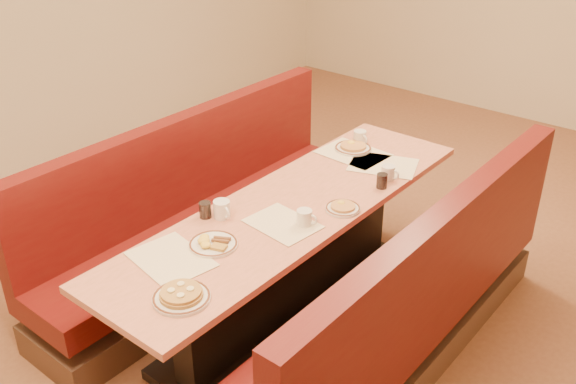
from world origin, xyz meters
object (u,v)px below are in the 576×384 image
Objects in this scene: booth_left at (205,222)px; coffee_mug_c at (389,173)px; diner_table at (293,261)px; soda_tumbler_near at (205,210)px; coffee_mug_b at (222,209)px; coffee_mug_d at (360,137)px; booth_right at (403,314)px; soda_tumbler_mid at (382,181)px; eggs_plate at (213,243)px; pancake_plate at (181,296)px; coffee_mug_a at (305,218)px.

coffee_mug_c is (0.98, 0.60, 0.43)m from booth_left.
diner_table is 0.64m from soda_tumbler_near.
coffee_mug_b is 1.07× the size of coffee_mug_d.
booth_right is (1.46, 0.00, 0.00)m from booth_left.
coffee_mug_c is at bearing 67.71° from diner_table.
soda_tumbler_mid is (0.02, -0.11, -0.00)m from coffee_mug_c.
coffee_mug_c is 1.31× the size of soda_tumbler_near.
booth_left is 0.74m from soda_tumbler_near.
eggs_plate is (-0.05, -0.58, 0.39)m from diner_table.
booth_right reaches higher than pancake_plate.
pancake_plate is at bearing -81.24° from diner_table.
soda_tumbler_near is (-0.43, 0.56, 0.02)m from pancake_plate.
booth_left is 28.21× the size of soda_tumbler_near.
coffee_mug_b is 0.09m from soda_tumbler_near.
diner_table is at bearing -118.98° from soda_tumbler_mid.
coffee_mug_a is at bearing 62.61° from eggs_plate.
coffee_mug_b is at bearing 124.30° from eggs_plate.
booth_left reaches higher than pancake_plate.
eggs_plate is at bearing -105.45° from coffee_mug_c.
eggs_plate is 1.21m from coffee_mug_c.
soda_tumbler_mid is (-0.46, 0.48, 0.43)m from booth_right.
soda_tumbler_near reaches higher than pancake_plate.
soda_tumbler_near is 1.02× the size of soda_tumbler_mid.
soda_tumbler_near is at bearing -41.47° from booth_left.
booth_right is 21.59× the size of coffee_mug_c.
coffee_mug_b is (-0.21, -0.34, 0.43)m from diner_table.
coffee_mug_d reaches higher than coffee_mug_a.
soda_tumbler_near is at bearing -125.01° from diner_table.
diner_table is 0.48m from coffee_mug_a.
diner_table is at bearing 75.42° from coffee_mug_b.
booth_right is 1.20m from pancake_plate.
pancake_plate is at bearing -43.52° from coffee_mug_b.
coffee_mug_b is at bearing 37.62° from soda_tumbler_near.
coffee_mug_d is at bearing 105.14° from coffee_mug_b.
diner_table is at bearing 54.99° from soda_tumbler_near.
coffee_mug_c is 0.54m from coffee_mug_d.
coffee_mug_a is 0.99× the size of coffee_mug_c.
coffee_mug_a is 0.98× the size of coffee_mug_d.
booth_right is 1.37m from coffee_mug_d.
booth_left is at bearing -102.15° from coffee_mug_d.
booth_left is 9.79× the size of pancake_plate.
coffee_mug_d is at bearing 94.80° from eggs_plate.
soda_tumbler_near is at bearing -158.45° from booth_right.
pancake_plate is (0.15, -0.96, 0.40)m from diner_table.
coffee_mug_b reaches higher than soda_tumbler_mid.
diner_table is at bearing 180.00° from booth_right.
booth_left reaches higher than coffee_mug_c.
booth_right is 21.35× the size of coffee_mug_d.
booth_right is 10.31× the size of eggs_plate.
booth_right reaches higher than soda_tumbler_mid.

